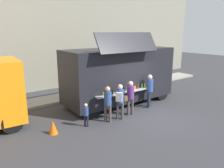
{
  "coord_description": "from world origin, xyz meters",
  "views": [
    {
      "loc": [
        -7.25,
        -6.59,
        3.96
      ],
      "look_at": [
        -0.72,
        2.18,
        1.3
      ],
      "focal_mm": 34.56,
      "sensor_mm": 36.0,
      "label": 1
    }
  ],
  "objects_px": {
    "food_truck_main": "(120,74)",
    "child_near_queue": "(86,113)",
    "trash_bin": "(141,79)",
    "traffic_cone_orange": "(53,127)",
    "customer_mid_with_backpack": "(120,98)",
    "customer_rear_waiting": "(108,101)",
    "customer_front_ordering": "(130,95)",
    "customer_extra_browsing": "(149,88)"
  },
  "relations": [
    {
      "from": "food_truck_main",
      "to": "child_near_queue",
      "type": "bearing_deg",
      "value": -151.69
    },
    {
      "from": "trash_bin",
      "to": "traffic_cone_orange",
      "type": "bearing_deg",
      "value": -155.9
    },
    {
      "from": "customer_mid_with_backpack",
      "to": "child_near_queue",
      "type": "height_order",
      "value": "customer_mid_with_backpack"
    },
    {
      "from": "food_truck_main",
      "to": "customer_rear_waiting",
      "type": "height_order",
      "value": "food_truck_main"
    },
    {
      "from": "trash_bin",
      "to": "child_near_queue",
      "type": "xyz_separation_m",
      "value": [
        -7.0,
        -3.95,
        0.12
      ]
    },
    {
      "from": "trash_bin",
      "to": "customer_rear_waiting",
      "type": "xyz_separation_m",
      "value": [
        -5.97,
        -4.09,
        0.48
      ]
    },
    {
      "from": "traffic_cone_orange",
      "to": "customer_mid_with_backpack",
      "type": "distance_m",
      "value": 3.15
    },
    {
      "from": "traffic_cone_orange",
      "to": "customer_mid_with_backpack",
      "type": "relative_size",
      "value": 0.33
    },
    {
      "from": "food_truck_main",
      "to": "child_near_queue",
      "type": "xyz_separation_m",
      "value": [
        -3.1,
        -1.63,
        -1.05
      ]
    },
    {
      "from": "customer_front_ordering",
      "to": "customer_mid_with_backpack",
      "type": "xyz_separation_m",
      "value": [
        -0.76,
        -0.15,
        0.02
      ]
    },
    {
      "from": "customer_rear_waiting",
      "to": "customer_extra_browsing",
      "type": "bearing_deg",
      "value": -27.49
    },
    {
      "from": "customer_rear_waiting",
      "to": "child_near_queue",
      "type": "distance_m",
      "value": 1.1
    },
    {
      "from": "customer_front_ordering",
      "to": "traffic_cone_orange",
      "type": "bearing_deg",
      "value": 97.37
    },
    {
      "from": "customer_extra_browsing",
      "to": "child_near_queue",
      "type": "height_order",
      "value": "customer_extra_browsing"
    },
    {
      "from": "customer_mid_with_backpack",
      "to": "traffic_cone_orange",
      "type": "bearing_deg",
      "value": 129.1
    },
    {
      "from": "trash_bin",
      "to": "customer_extra_browsing",
      "type": "height_order",
      "value": "customer_extra_browsing"
    },
    {
      "from": "customer_front_ordering",
      "to": "customer_extra_browsing",
      "type": "relative_size",
      "value": 0.95
    },
    {
      "from": "customer_extra_browsing",
      "to": "customer_rear_waiting",
      "type": "bearing_deg",
      "value": 65.15
    },
    {
      "from": "traffic_cone_orange",
      "to": "child_near_queue",
      "type": "height_order",
      "value": "child_near_queue"
    },
    {
      "from": "customer_mid_with_backpack",
      "to": "customer_rear_waiting",
      "type": "bearing_deg",
      "value": 126.81
    },
    {
      "from": "trash_bin",
      "to": "customer_mid_with_backpack",
      "type": "distance_m",
      "value": 6.84
    },
    {
      "from": "child_near_queue",
      "to": "customer_mid_with_backpack",
      "type": "bearing_deg",
      "value": -36.72
    },
    {
      "from": "traffic_cone_orange",
      "to": "customer_extra_browsing",
      "type": "xyz_separation_m",
      "value": [
        5.34,
        -0.06,
        0.79
      ]
    },
    {
      "from": "food_truck_main",
      "to": "traffic_cone_orange",
      "type": "bearing_deg",
      "value": -161.69
    },
    {
      "from": "trash_bin",
      "to": "customer_extra_browsing",
      "type": "distance_m",
      "value": 4.92
    },
    {
      "from": "customer_extra_browsing",
      "to": "customer_mid_with_backpack",
      "type": "bearing_deg",
      "value": 69.21
    },
    {
      "from": "food_truck_main",
      "to": "trash_bin",
      "type": "bearing_deg",
      "value": 31.4
    },
    {
      "from": "trash_bin",
      "to": "customer_mid_with_backpack",
      "type": "relative_size",
      "value": 0.61
    },
    {
      "from": "customer_front_ordering",
      "to": "customer_mid_with_backpack",
      "type": "bearing_deg",
      "value": 112.96
    },
    {
      "from": "trash_bin",
      "to": "customer_mid_with_backpack",
      "type": "height_order",
      "value": "customer_mid_with_backpack"
    },
    {
      "from": "trash_bin",
      "to": "customer_extra_browsing",
      "type": "relative_size",
      "value": 0.57
    },
    {
      "from": "customer_rear_waiting",
      "to": "customer_mid_with_backpack",
      "type": "bearing_deg",
      "value": -43.4
    },
    {
      "from": "customer_front_ordering",
      "to": "customer_mid_with_backpack",
      "type": "distance_m",
      "value": 0.77
    },
    {
      "from": "food_truck_main",
      "to": "trash_bin",
      "type": "xyz_separation_m",
      "value": [
        3.9,
        2.32,
        -1.17
      ]
    },
    {
      "from": "traffic_cone_orange",
      "to": "customer_extra_browsing",
      "type": "distance_m",
      "value": 5.4
    },
    {
      "from": "customer_front_ordering",
      "to": "child_near_queue",
      "type": "xyz_separation_m",
      "value": [
        -2.38,
        0.1,
        -0.38
      ]
    },
    {
      "from": "trash_bin",
      "to": "customer_front_ordering",
      "type": "relative_size",
      "value": 0.6
    },
    {
      "from": "traffic_cone_orange",
      "to": "child_near_queue",
      "type": "xyz_separation_m",
      "value": [
        1.4,
        -0.19,
        0.34
      ]
    },
    {
      "from": "customer_mid_with_backpack",
      "to": "child_near_queue",
      "type": "bearing_deg",
      "value": 128.73
    },
    {
      "from": "traffic_cone_orange",
      "to": "trash_bin",
      "type": "height_order",
      "value": "trash_bin"
    },
    {
      "from": "customer_rear_waiting",
      "to": "customer_extra_browsing",
      "type": "relative_size",
      "value": 0.92
    },
    {
      "from": "trash_bin",
      "to": "customer_extra_browsing",
      "type": "bearing_deg",
      "value": -128.66
    }
  ]
}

